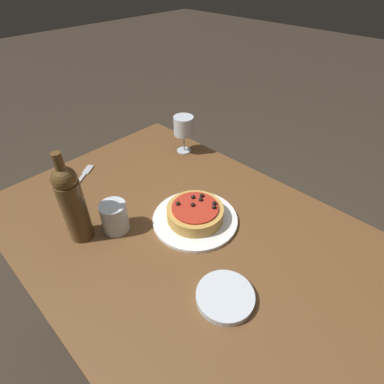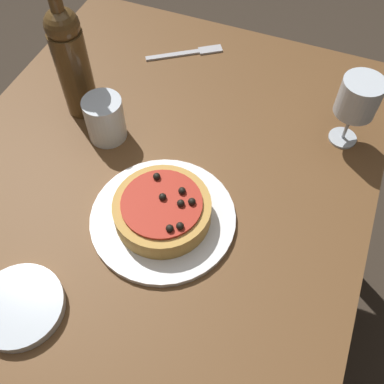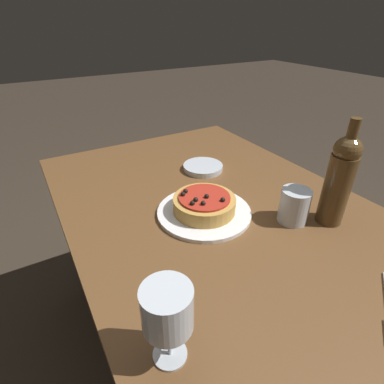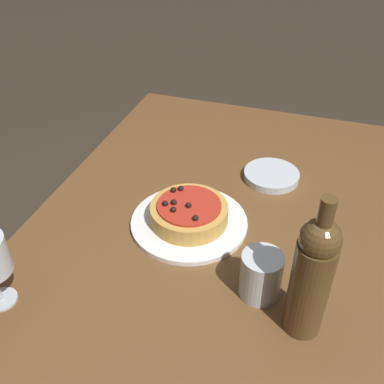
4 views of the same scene
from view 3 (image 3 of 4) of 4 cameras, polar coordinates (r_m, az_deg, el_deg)
The scene contains 8 objects.
ground_plane at distance 1.48m, azimuth 3.42°, elevation -27.62°, with size 14.00×14.00×0.00m, color #382D23.
dining_table at distance 0.98m, azimuth 4.59°, elevation -7.26°, with size 1.28×0.87×0.75m.
dinner_plate at distance 0.89m, azimuth 2.31°, elevation -3.83°, with size 0.28×0.28×0.01m.
pizza at distance 0.87m, azimuth 2.34°, elevation -2.22°, with size 0.18×0.18×0.06m.
wine_glass at distance 0.50m, azimuth -4.74°, elevation -21.56°, with size 0.08×0.08×0.16m.
wine_bottle at distance 0.88m, azimuth 26.24°, elevation 2.19°, with size 0.07×0.07×0.30m.
water_cup at distance 0.88m, azimuth 18.89°, elevation -2.51°, with size 0.08×0.08×0.10m.
side_bowl at distance 1.14m, azimuth 2.10°, elevation 4.73°, with size 0.15×0.15×0.02m.
Camera 3 is at (0.63, -0.46, 1.26)m, focal length 28.00 mm.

